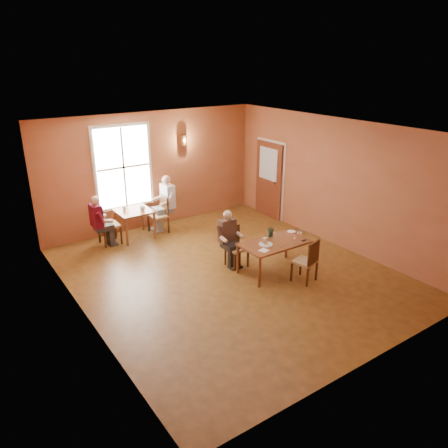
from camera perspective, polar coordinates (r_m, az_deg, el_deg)
ground at (r=9.24m, az=0.71°, el=-6.46°), size 6.00×7.00×0.01m
wall_back at (r=11.57m, az=-9.34°, el=6.95°), size 6.00×0.04×3.00m
wall_front at (r=6.34m, az=19.37°, el=-6.15°), size 6.00×0.04×3.00m
wall_left at (r=7.45m, az=-18.50°, el=-1.92°), size 0.04×7.00×3.00m
wall_right at (r=10.59m, az=14.21°, el=5.26°), size 0.04×7.00×3.00m
ceiling at (r=8.29m, az=0.80°, el=12.26°), size 6.00×7.00×0.04m
window at (r=11.18m, az=-13.01°, el=7.24°), size 1.36×0.10×1.96m
door at (r=12.25m, az=5.84°, el=5.72°), size 0.12×1.04×2.10m
wall_sconce at (r=11.74m, az=-5.30°, el=10.83°), size 0.16×0.16×0.28m
main_table at (r=9.24m, az=6.55°, el=-4.28°), size 1.43×0.81×0.67m
chair_diner_main at (r=9.37m, az=1.66°, el=-3.08°), size 0.39×0.39×0.88m
diner_main at (r=9.29m, az=1.78°, el=-2.27°), size 0.47×0.47×1.19m
chair_empty at (r=8.90m, az=10.50°, el=-4.70°), size 0.49×0.49×0.90m
plate_food at (r=8.94m, az=5.47°, el=-2.62°), size 0.37×0.37×0.04m
sandwich at (r=9.01m, az=5.33°, el=-2.21°), size 0.10×0.10×0.10m
goblet_b at (r=9.33m, az=9.84°, el=-1.33°), size 0.09×0.09×0.18m
goblet_c at (r=9.14m, az=9.17°, el=-1.73°), size 0.09×0.09×0.19m
menu_stand at (r=9.33m, az=6.10°, el=-1.10°), size 0.12×0.06×0.19m
knife at (r=8.91m, az=7.70°, el=-2.95°), size 0.19×0.03×0.00m
napkin at (r=8.69m, az=5.22°, el=-3.45°), size 0.20×0.20×0.01m
side_plate at (r=9.68m, az=8.82°, el=-0.97°), size 0.23×0.23×0.01m
sunglasses at (r=9.26m, az=10.39°, el=-2.11°), size 0.12×0.04×0.01m
second_table at (r=11.09m, az=-11.59°, el=-0.01°), size 0.82×0.82×0.72m
chair_diner_white at (r=11.30m, az=-8.61°, el=1.20°), size 0.42×0.42×0.95m
diner_white at (r=11.24m, az=-8.54°, el=2.28°), size 0.56×0.56×1.39m
chair_diner_maroon at (r=10.83m, az=-14.79°, el=-0.01°), size 0.45×0.45×1.01m
diner_maroon at (r=10.78m, az=-14.99°, el=0.54°), size 0.50×0.50×1.24m
cup_a at (r=10.90m, az=-10.62°, el=2.01°), size 0.13×0.13×0.10m
cup_b at (r=10.98m, az=-12.90°, el=1.92°), size 0.12×0.12×0.09m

